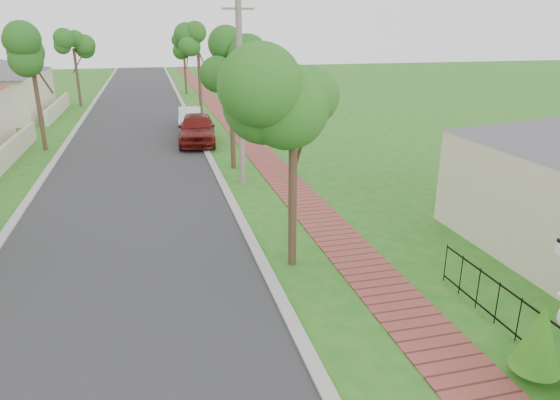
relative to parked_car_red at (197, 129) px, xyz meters
name	(u,v)px	position (x,y,z in m)	size (l,w,h in m)	color
road	(134,154)	(-3.40, -1.49, -0.83)	(7.00, 120.00, 0.02)	#28282B
kerb_right	(205,149)	(0.25, -1.49, -0.83)	(0.30, 120.00, 0.10)	#9E9E99
kerb_left	(57,158)	(-7.05, -1.49, -0.83)	(0.30, 120.00, 0.10)	#9E9E99
sidewalk	(254,147)	(2.85, -1.49, -0.83)	(1.50, 120.00, 0.03)	#943F3B
street_trees	(131,55)	(-3.27, 5.35, 3.71)	(10.70, 37.65, 5.89)	#382619
parked_car_red	(197,129)	(0.00, 0.00, 0.00)	(1.95, 4.85, 1.65)	#5A110D
parked_car_white	(190,118)	(0.00, 4.63, -0.18)	(1.36, 3.90, 1.29)	silver
near_tree	(293,91)	(1.03, -15.61, 3.80)	(2.26, 2.26, 5.80)	#382619
utility_pole	(240,95)	(1.05, -8.07, 2.80)	(1.20, 0.24, 7.14)	#78685E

